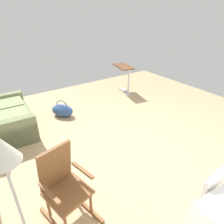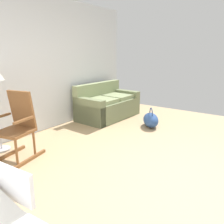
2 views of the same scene
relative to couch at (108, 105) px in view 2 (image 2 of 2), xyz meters
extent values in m
plane|color=tan|center=(-1.87, -2.06, -0.31)|extent=(7.35, 7.35, 0.00)
cube|color=silver|center=(-1.87, 0.58, 1.04)|extent=(6.08, 0.10, 2.70)
cube|color=silver|center=(-3.67, -1.74, 0.32)|extent=(0.07, 0.56, 0.28)
cube|color=#737D57|center=(0.00, -0.03, -0.08)|extent=(1.63, 0.92, 0.45)
cube|color=gray|center=(-0.37, -0.06, 0.18)|extent=(0.70, 0.67, 0.10)
cube|color=gray|center=(0.36, -0.09, 0.18)|extent=(0.70, 0.67, 0.10)
cube|color=gray|center=(0.01, 0.31, 0.34)|extent=(1.61, 0.23, 0.40)
cube|color=#737D57|center=(-0.71, 0.00, -0.01)|extent=(0.21, 0.86, 0.60)
cube|color=#737D57|center=(0.71, -0.06, -0.01)|extent=(0.21, 0.86, 0.60)
cube|color=brown|center=(-2.75, -0.05, -0.28)|extent=(0.75, 0.21, 0.05)
cube|color=brown|center=(-2.65, -0.47, -0.28)|extent=(0.75, 0.21, 0.05)
cylinder|color=brown|center=(-2.84, -0.48, -0.06)|extent=(0.04, 0.04, 0.40)
cylinder|color=brown|center=(-2.48, -0.40, -0.06)|extent=(0.04, 0.04, 0.40)
cylinder|color=brown|center=(-2.56, -0.03, -0.06)|extent=(0.04, 0.04, 0.40)
cube|color=brown|center=(-2.70, -0.26, 0.14)|extent=(0.56, 0.57, 0.04)
cube|color=brown|center=(-2.50, -0.21, 0.44)|extent=(0.21, 0.45, 0.60)
cube|color=brown|center=(-2.67, -0.48, 0.36)|extent=(0.39, 0.13, 0.03)
cube|color=brown|center=(-2.77, -0.04, 0.36)|extent=(0.39, 0.13, 0.03)
cylinder|color=#B2B5BA|center=(-2.65, 0.28, -0.29)|extent=(0.28, 0.28, 0.03)
ellipsoid|color=#2D4C84|center=(-0.04, -1.22, -0.16)|extent=(0.64, 0.59, 0.30)
torus|color=navy|center=(-0.04, -1.22, -0.03)|extent=(0.25, 0.20, 0.30)
camera|label=1|loc=(-4.35, 0.23, 2.13)|focal=31.53mm
camera|label=2|loc=(-4.51, -3.34, 1.32)|focal=37.00mm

